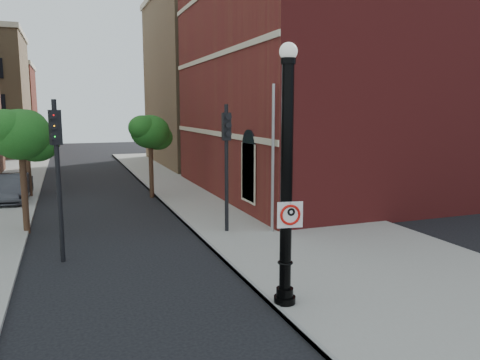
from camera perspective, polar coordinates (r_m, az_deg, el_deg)
name	(u,v)px	position (r m, az deg, el deg)	size (l,w,h in m)	color
ground	(191,320)	(11.20, -5.98, -16.63)	(120.00, 120.00, 0.00)	black
sidewalk_right	(261,210)	(22.07, 2.61, -3.69)	(8.00, 60.00, 0.12)	gray
curb_edge	(179,217)	(20.87, -7.45, -4.45)	(0.10, 60.00, 0.14)	gray
brick_wall_building	(388,84)	(30.18, 17.62, 11.07)	(22.30, 16.30, 12.50)	maroon
bg_building_tan_b	(277,85)	(43.96, 4.49, 11.53)	(22.00, 14.00, 14.00)	#90734E
lamppost	(286,190)	(10.99, 5.66, -1.28)	(0.53, 0.53, 6.26)	black
no_parking_sign	(290,215)	(10.97, 6.12, -4.21)	(0.61, 0.14, 0.62)	white
parked_car	(12,188)	(26.82, -26.02, -0.91)	(1.54, 4.42, 1.46)	#2F2F34
traffic_signal_left	(57,154)	(15.35, -21.44, 2.97)	(0.39, 0.44, 5.07)	black
traffic_signal_right	(227,148)	(17.62, -1.65, 3.96)	(0.34, 0.42, 4.95)	black
utility_pole	(273,161)	(17.63, 4.03, 2.35)	(0.11, 0.11, 5.69)	#999999
street_tree_a	(21,136)	(19.54, -25.10, 4.88)	(2.65, 2.40, 4.78)	#2F2012
street_tree_b	(27,128)	(27.39, -24.58, 5.73)	(2.64, 2.39, 4.76)	#2F2012
street_tree_c	(151,133)	(25.60, -10.84, 5.67)	(2.48, 2.24, 4.46)	#2F2012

